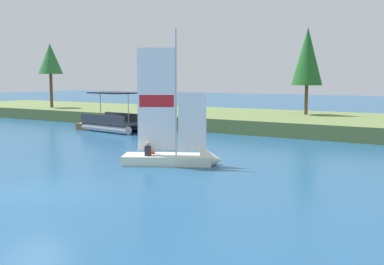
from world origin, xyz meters
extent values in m
plane|color=navy|center=(0.00, 0.00, 0.00)|extent=(200.00, 200.00, 0.00)
cube|color=#5B703D|center=(0.00, 25.17, 0.51)|extent=(80.00, 12.25, 1.03)
cylinder|color=brown|center=(-24.25, 21.86, 2.73)|extent=(0.31, 0.31, 3.40)
cone|color=#286B2D|center=(-24.25, 21.86, 5.94)|extent=(2.45, 2.45, 3.03)
cylinder|color=brown|center=(0.64, 26.74, 2.23)|extent=(0.27, 0.27, 2.40)
cone|color=#1E5B23|center=(0.64, 26.74, 5.76)|extent=(2.48, 2.48, 4.65)
cube|color=brown|center=(-13.05, 17.34, 0.25)|extent=(1.54, 4.39, 0.50)
cube|color=silver|center=(0.71, 7.10, 0.22)|extent=(4.31, 3.27, 0.44)
cone|color=silver|center=(2.50, 8.08, 0.22)|extent=(1.54, 1.66, 1.33)
cylinder|color=#B7B7BC|center=(1.07, 7.29, 3.35)|extent=(0.08, 0.08, 5.82)
cube|color=white|center=(0.28, 6.86, 3.04)|extent=(1.59, 0.89, 4.70)
cube|color=red|center=(0.28, 6.86, 2.95)|extent=(1.43, 0.81, 0.56)
cube|color=white|center=(1.73, 7.66, 2.00)|extent=(1.16, 0.65, 2.72)
cylinder|color=#B7B7BC|center=(0.28, 6.86, 0.66)|extent=(1.60, 0.92, 0.06)
cube|color=#26262D|center=(0.10, 6.39, 0.66)|extent=(0.34, 0.31, 0.46)
sphere|color=tan|center=(0.10, 6.39, 1.00)|extent=(0.20, 0.20, 0.20)
cube|color=red|center=(-0.15, 7.00, 0.70)|extent=(0.34, 0.31, 0.53)
sphere|color=tan|center=(-0.15, 7.00, 1.07)|extent=(0.20, 0.20, 0.20)
cylinder|color=#B2B2B7|center=(-10.50, 17.02, 0.30)|extent=(5.41, 1.34, 0.60)
cylinder|color=#B2B2B7|center=(-10.77, 15.11, 0.30)|extent=(5.41, 1.34, 0.60)
cube|color=#2D333D|center=(-10.63, 16.06, 0.65)|extent=(5.47, 3.23, 0.10)
cube|color=#2D333D|center=(-10.47, 17.22, 1.00)|extent=(4.91, 0.79, 0.60)
cube|color=#2D333D|center=(-10.79, 14.91, 1.00)|extent=(4.91, 0.79, 0.60)
cylinder|color=#B2B2B7|center=(-9.03, 15.84, 1.78)|extent=(0.06, 0.06, 2.15)
cylinder|color=#B2B2B7|center=(-12.23, 16.29, 1.78)|extent=(0.06, 0.06, 2.15)
cube|color=black|center=(-10.63, 16.06, 2.89)|extent=(3.94, 2.77, 0.08)
camera|label=1|loc=(13.25, -10.46, 4.01)|focal=43.65mm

